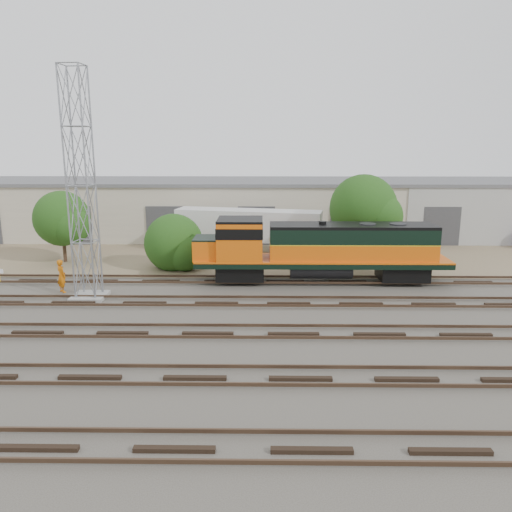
{
  "coord_description": "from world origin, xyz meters",
  "views": [
    {
      "loc": [
        2.56,
        -24.85,
        8.79
      ],
      "look_at": [
        2.16,
        4.0,
        2.2
      ],
      "focal_mm": 35.0,
      "sensor_mm": 36.0,
      "label": 1
    }
  ],
  "objects_px": {
    "signal_tower": "(81,190)",
    "worker": "(61,276)",
    "locomotive": "(317,249)",
    "semi_trailer": "(252,226)"
  },
  "relations": [
    {
      "from": "locomotive",
      "to": "worker",
      "type": "height_order",
      "value": "locomotive"
    },
    {
      "from": "locomotive",
      "to": "signal_tower",
      "type": "xyz_separation_m",
      "value": [
        -13.46,
        -3.4,
        4.0
      ]
    },
    {
      "from": "locomotive",
      "to": "semi_trailer",
      "type": "bearing_deg",
      "value": 117.32
    },
    {
      "from": "locomotive",
      "to": "semi_trailer",
      "type": "relative_size",
      "value": 1.36
    },
    {
      "from": "worker",
      "to": "semi_trailer",
      "type": "relative_size",
      "value": 0.17
    },
    {
      "from": "locomotive",
      "to": "signal_tower",
      "type": "height_order",
      "value": "signal_tower"
    },
    {
      "from": "signal_tower",
      "to": "worker",
      "type": "distance_m",
      "value": 5.72
    },
    {
      "from": "worker",
      "to": "semi_trailer",
      "type": "bearing_deg",
      "value": -92.71
    },
    {
      "from": "locomotive",
      "to": "signal_tower",
      "type": "bearing_deg",
      "value": -165.83
    },
    {
      "from": "signal_tower",
      "to": "worker",
      "type": "xyz_separation_m",
      "value": [
        -2.01,
        1.13,
        -5.23
      ]
    }
  ]
}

